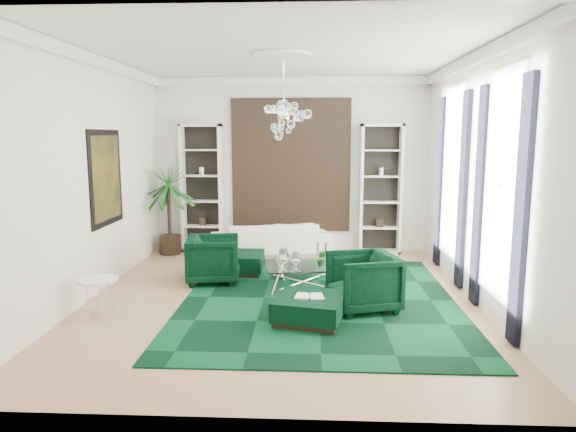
# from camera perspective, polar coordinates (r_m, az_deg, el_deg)

# --- Properties ---
(floor) EXTENTS (6.00, 7.00, 0.02)m
(floor) POSITION_cam_1_polar(r_m,az_deg,el_deg) (8.24, -0.71, -9.18)
(floor) COLOR tan
(floor) RESTS_ON ground
(ceiling) EXTENTS (6.00, 7.00, 0.02)m
(ceiling) POSITION_cam_1_polar(r_m,az_deg,el_deg) (7.93, -0.76, 18.07)
(ceiling) COLOR white
(ceiling) RESTS_ON ground
(wall_back) EXTENTS (6.00, 0.02, 3.80)m
(wall_back) POSITION_cam_1_polar(r_m,az_deg,el_deg) (11.36, 0.34, 5.65)
(wall_back) COLOR silver
(wall_back) RESTS_ON ground
(wall_front) EXTENTS (6.00, 0.02, 3.80)m
(wall_front) POSITION_cam_1_polar(r_m,az_deg,el_deg) (4.38, -3.51, 0.37)
(wall_front) COLOR silver
(wall_front) RESTS_ON ground
(wall_left) EXTENTS (0.02, 7.00, 3.80)m
(wall_left) POSITION_cam_1_polar(r_m,az_deg,el_deg) (8.58, -21.28, 3.98)
(wall_left) COLOR silver
(wall_left) RESTS_ON ground
(wall_right) EXTENTS (0.02, 7.00, 3.80)m
(wall_right) POSITION_cam_1_polar(r_m,az_deg,el_deg) (8.24, 20.69, 3.83)
(wall_right) COLOR silver
(wall_right) RESTS_ON ground
(crown_molding) EXTENTS (6.00, 7.00, 0.18)m
(crown_molding) POSITION_cam_1_polar(r_m,az_deg,el_deg) (7.91, -0.76, 17.28)
(crown_molding) COLOR white
(crown_molding) RESTS_ON ceiling
(ceiling_medallion) EXTENTS (0.90, 0.90, 0.05)m
(ceiling_medallion) POSITION_cam_1_polar(r_m,az_deg,el_deg) (8.22, -0.63, 17.46)
(ceiling_medallion) COLOR white
(ceiling_medallion) RESTS_ON ceiling
(tapestry) EXTENTS (2.50, 0.06, 2.80)m
(tapestry) POSITION_cam_1_polar(r_m,az_deg,el_deg) (11.31, 0.33, 5.63)
(tapestry) COLOR black
(tapestry) RESTS_ON wall_back
(shelving_left) EXTENTS (0.90, 0.38, 2.80)m
(shelving_left) POSITION_cam_1_polar(r_m,az_deg,el_deg) (11.45, -9.52, 3.04)
(shelving_left) COLOR white
(shelving_left) RESTS_ON floor
(shelving_right) EXTENTS (0.90, 0.38, 2.80)m
(shelving_right) POSITION_cam_1_polar(r_m,az_deg,el_deg) (11.28, 10.25, 2.94)
(shelving_right) COLOR white
(shelving_right) RESTS_ON floor
(painting) EXTENTS (0.04, 1.30, 1.60)m
(painting) POSITION_cam_1_polar(r_m,az_deg,el_deg) (9.12, -19.51, 4.02)
(painting) COLOR black
(painting) RESTS_ON wall_left
(window_near) EXTENTS (0.03, 1.10, 2.90)m
(window_near) POSITION_cam_1_polar(r_m,az_deg,el_deg) (7.39, 22.67, 3.19)
(window_near) COLOR white
(window_near) RESTS_ON wall_right
(curtain_near_a) EXTENTS (0.07, 0.30, 3.25)m
(curtain_near_a) POSITION_cam_1_polar(r_m,az_deg,el_deg) (6.68, 24.51, 0.37)
(curtain_near_a) COLOR black
(curtain_near_a) RESTS_ON floor
(curtain_near_b) EXTENTS (0.07, 0.30, 3.25)m
(curtain_near_b) POSITION_cam_1_polar(r_m,az_deg,el_deg) (8.14, 20.48, 2.01)
(curtain_near_b) COLOR black
(curtain_near_b) RESTS_ON floor
(window_far) EXTENTS (0.03, 1.10, 2.90)m
(window_far) POSITION_cam_1_polar(r_m,az_deg,el_deg) (9.67, 17.87, 4.65)
(window_far) COLOR white
(window_far) RESTS_ON wall_right
(curtain_far_a) EXTENTS (0.07, 0.30, 3.25)m
(curtain_far_a) POSITION_cam_1_polar(r_m,az_deg,el_deg) (8.94, 18.86, 2.67)
(curtain_far_a) COLOR black
(curtain_far_a) RESTS_ON floor
(curtain_far_b) EXTENTS (0.07, 0.30, 3.25)m
(curtain_far_b) POSITION_cam_1_polar(r_m,az_deg,el_deg) (10.44, 16.51, 3.62)
(curtain_far_b) COLOR black
(curtain_far_b) RESTS_ON floor
(rug) EXTENTS (4.20, 5.00, 0.02)m
(rug) POSITION_cam_1_polar(r_m,az_deg,el_deg) (8.16, 3.46, -9.22)
(rug) COLOR black
(rug) RESTS_ON floor
(sofa) EXTENTS (2.62, 1.64, 0.72)m
(sofa) POSITION_cam_1_polar(r_m,az_deg,el_deg) (10.98, -1.94, -2.59)
(sofa) COLOR white
(sofa) RESTS_ON floor
(armchair_left) EXTENTS (1.01, 0.99, 0.82)m
(armchair_left) POSITION_cam_1_polar(r_m,az_deg,el_deg) (9.10, -8.28, -4.76)
(armchair_left) COLOR black
(armchair_left) RESTS_ON floor
(armchair_right) EXTENTS (1.14, 1.12, 0.85)m
(armchair_right) POSITION_cam_1_polar(r_m,az_deg,el_deg) (7.69, 8.34, -7.22)
(armchair_right) COLOR black
(armchair_right) RESTS_ON floor
(coffee_table) EXTENTS (1.41, 1.41, 0.43)m
(coffee_table) POSITION_cam_1_polar(r_m,az_deg,el_deg) (8.78, 1.61, -6.52)
(coffee_table) COLOR white
(coffee_table) RESTS_ON floor
(ottoman_side) EXTENTS (0.86, 0.86, 0.38)m
(ottoman_side) POSITION_cam_1_polar(r_m,az_deg,el_deg) (9.66, -5.40, -5.24)
(ottoman_side) COLOR black
(ottoman_side) RESTS_ON floor
(ottoman_front) EXTENTS (1.07, 1.07, 0.36)m
(ottoman_front) POSITION_cam_1_polar(r_m,az_deg,el_deg) (7.20, 2.39, -10.31)
(ottoman_front) COLOR black
(ottoman_front) RESTS_ON floor
(book) EXTENTS (0.39, 0.26, 0.03)m
(book) POSITION_cam_1_polar(r_m,az_deg,el_deg) (7.14, 2.40, -8.84)
(book) COLOR white
(book) RESTS_ON ottoman_front
(side_table) EXTENTS (0.59, 0.59, 0.53)m
(side_table) POSITION_cam_1_polar(r_m,az_deg,el_deg) (7.87, -20.24, -8.53)
(side_table) COLOR white
(side_table) RESTS_ON floor
(palm) EXTENTS (1.91, 1.91, 2.48)m
(palm) POSITION_cam_1_polar(r_m,az_deg,el_deg) (11.29, -13.14, 2.05)
(palm) COLOR #19591E
(palm) RESTS_ON floor
(chandelier) EXTENTS (1.05, 1.05, 0.72)m
(chandelier) POSITION_cam_1_polar(r_m,az_deg,el_deg) (8.35, -0.48, 10.99)
(chandelier) COLOR white
(chandelier) RESTS_ON ceiling
(table_plant) EXTENTS (0.18, 0.16, 0.27)m
(table_plant) POSITION_cam_1_polar(r_m,az_deg,el_deg) (8.44, 3.70, -4.74)
(table_plant) COLOR #19591E
(table_plant) RESTS_ON coffee_table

